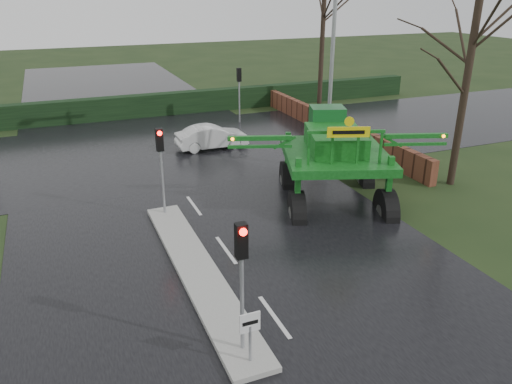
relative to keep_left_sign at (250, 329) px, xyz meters
name	(u,v)px	position (x,y,z in m)	size (l,w,h in m)	color
ground	(274,317)	(1.30, 1.50, -1.06)	(140.00, 140.00, 0.00)	black
road_main	(182,189)	(1.30, 11.50, -1.05)	(14.00, 80.00, 0.02)	black
road_cross	(154,151)	(1.30, 17.50, -1.05)	(80.00, 12.00, 0.02)	black
median_island	(197,270)	(0.00, 4.50, -0.97)	(1.20, 10.00, 0.16)	gray
hedge_row	(129,107)	(1.30, 25.50, -0.31)	(44.00, 0.90, 1.50)	black
brick_wall	(323,122)	(11.80, 17.50, -0.46)	(0.40, 20.00, 1.20)	#592D1E
keep_left_sign	(250,329)	(0.00, 0.00, 0.00)	(0.50, 0.07, 1.35)	gray
traffic_signal_near	(242,261)	(0.00, 0.49, 1.53)	(0.26, 0.33, 3.52)	gray
traffic_signal_mid	(160,153)	(0.00, 8.99, 1.53)	(0.26, 0.33, 3.52)	gray
traffic_signal_far	(239,83)	(7.80, 21.51, 1.53)	(0.26, 0.33, 3.52)	gray
street_light_right	(328,38)	(9.49, 13.50, 4.93)	(3.85, 0.30, 10.00)	gray
tree_right_near	(469,67)	(12.80, 7.50, 4.14)	(5.60, 5.60, 9.64)	black
tree_right_far	(323,15)	(14.30, 22.50, 5.44)	(7.00, 7.00, 12.05)	black
crop_sprayer	(298,157)	(4.88, 7.34, 1.29)	(8.42, 6.56, 4.96)	black
white_sedan	(212,148)	(4.38, 16.73, -1.06)	(1.36, 3.91, 1.29)	silver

